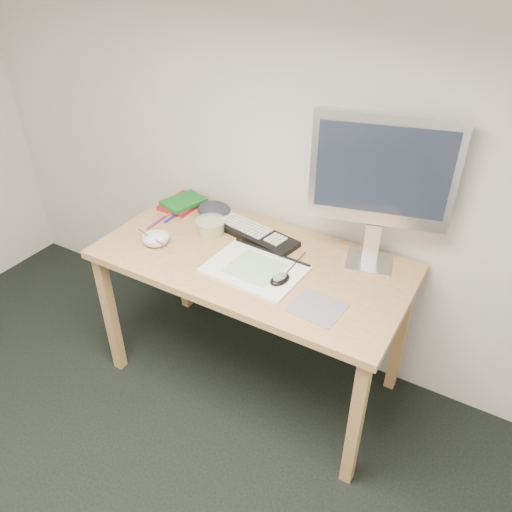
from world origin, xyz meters
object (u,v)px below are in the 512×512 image
(rice_bowl, at_px, (156,240))
(monitor, at_px, (382,176))
(sketchpad, at_px, (255,269))
(keyboard, at_px, (254,234))
(desk, at_px, (252,273))

(rice_bowl, bearing_deg, monitor, 21.18)
(sketchpad, height_order, keyboard, keyboard)
(desk, distance_m, monitor, 0.72)
(desk, xyz_separation_m, rice_bowl, (-0.44, -0.12, 0.10))
(sketchpad, distance_m, keyboard, 0.28)
(monitor, height_order, rice_bowl, monitor)
(rice_bowl, bearing_deg, keyboard, 38.70)
(rice_bowl, bearing_deg, desk, 15.32)
(desk, height_order, sketchpad, sketchpad)
(monitor, distance_m, rice_bowl, 1.05)
(keyboard, distance_m, monitor, 0.68)
(keyboard, relative_size, rice_bowl, 3.59)
(keyboard, height_order, monitor, monitor)
(desk, relative_size, rice_bowl, 11.18)
(sketchpad, distance_m, rice_bowl, 0.51)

